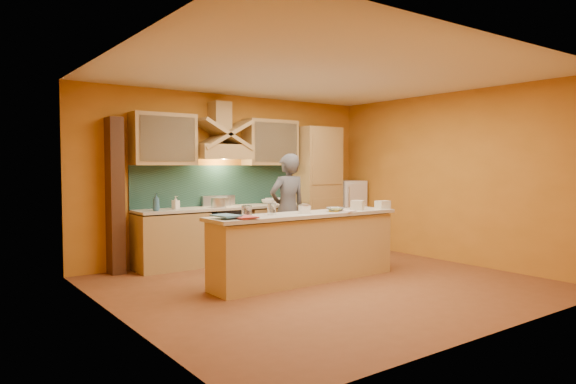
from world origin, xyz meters
TOP-DOWN VIEW (x-y plane):
  - floor at (0.00, 0.00)m, footprint 5.50×5.00m
  - ceiling at (0.00, 0.00)m, footprint 5.50×5.00m
  - wall_back at (0.00, 2.50)m, footprint 5.50×0.02m
  - wall_front at (0.00, -2.50)m, footprint 5.50×0.02m
  - wall_left at (-2.75, 0.00)m, footprint 0.02×5.00m
  - wall_right at (2.75, 0.00)m, footprint 0.02×5.00m
  - base_cabinet_left at (-1.25, 2.20)m, footprint 1.10×0.60m
  - base_cabinet_right at (0.65, 2.20)m, footprint 1.10×0.60m
  - counter_top at (-0.30, 2.20)m, footprint 3.00×0.62m
  - stove at (-0.30, 2.20)m, footprint 0.60×0.58m
  - backsplash at (-0.30, 2.48)m, footprint 3.00×0.03m
  - range_hood at (-0.30, 2.25)m, footprint 0.92×0.50m
  - hood_chimney at (-0.30, 2.35)m, footprint 0.30×0.30m
  - upper_cabinet_left at (-1.30, 2.33)m, footprint 1.00×0.35m
  - upper_cabinet_right at (0.70, 2.33)m, footprint 1.00×0.35m
  - pantry_column at (1.65, 2.20)m, footprint 0.80×0.60m
  - fridge at (2.40, 2.20)m, footprint 0.58×0.60m
  - trim_column_left at (-2.05, 2.35)m, footprint 0.20×0.30m
  - island_body at (-0.10, 0.30)m, footprint 2.80×0.55m
  - island_top at (-0.10, 0.30)m, footprint 2.90×0.62m
  - person at (0.41, 1.41)m, footprint 0.67×0.46m
  - pot_large at (-0.46, 2.11)m, footprint 0.32×0.32m
  - pot_small at (-0.24, 2.32)m, footprint 0.19×0.19m
  - soap_bottle_a at (-1.16, 2.21)m, footprint 0.12×0.12m
  - soap_bottle_b at (-1.53, 2.08)m, footprint 0.13×0.13m
  - bowl_back at (0.62, 2.27)m, footprint 0.28×0.28m
  - dish_rack at (0.76, 2.28)m, footprint 0.29×0.24m
  - book_lower at (-1.28, 0.16)m, footprint 0.27×0.34m
  - book_upper at (-1.48, 0.26)m, footprint 0.30×0.38m
  - jar_large at (-1.02, 0.34)m, footprint 0.17×0.17m
  - jar_small at (-0.63, 0.35)m, footprint 0.13×0.13m
  - kitchen_scale at (-0.14, 0.27)m, footprint 0.15×0.15m
  - mixing_bowl at (0.37, 0.22)m, footprint 0.32×0.32m
  - cloth at (0.50, 0.10)m, footprint 0.30×0.27m
  - grocery_bag_a at (0.83, 0.25)m, footprint 0.27×0.26m
  - grocery_bag_b at (1.28, 0.17)m, footprint 0.21×0.17m

SIDE VIEW (x-z plane):
  - floor at x=0.00m, z-range -0.01..0.01m
  - base_cabinet_left at x=-1.25m, z-range 0.00..0.86m
  - base_cabinet_right at x=0.65m, z-range 0.00..0.86m
  - island_body at x=-0.10m, z-range 0.00..0.88m
  - stove at x=-0.30m, z-range 0.00..0.90m
  - fridge at x=2.40m, z-range 0.00..1.30m
  - person at x=0.41m, z-range 0.00..1.78m
  - counter_top at x=-0.30m, z-range 0.88..0.92m
  - island_top at x=-0.10m, z-range 0.90..0.95m
  - cloth at x=0.50m, z-range 0.94..0.96m
  - bowl_back at x=0.62m, z-range 0.92..1.00m
  - book_lower at x=-1.28m, z-range 0.94..0.98m
  - pot_small at x=-0.24m, z-range 0.90..1.03m
  - dish_rack at x=0.76m, z-range 0.92..1.02m
  - mixing_bowl at x=0.37m, z-range 0.95..1.01m
  - pot_large at x=-0.46m, z-range 0.90..1.06m
  - book_upper at x=-1.48m, z-range 0.97..0.99m
  - kitchen_scale at x=-0.14m, z-range 0.94..1.05m
  - grocery_bag_b at x=1.28m, z-range 0.94..1.07m
  - grocery_bag_a at x=0.83m, z-range 0.94..1.08m
  - jar_large at x=-1.02m, z-range 0.94..1.09m
  - soap_bottle_a at x=-1.16m, z-range 0.92..1.12m
  - jar_small at x=-0.63m, z-range 0.95..1.10m
  - soap_bottle_b at x=-1.53m, z-range 0.92..1.19m
  - pantry_column at x=1.65m, z-range 0.00..2.30m
  - trim_column_left at x=-2.05m, z-range 0.00..2.30m
  - backsplash at x=-0.30m, z-range 0.90..1.60m
  - wall_back at x=0.00m, z-range 0.00..2.80m
  - wall_front at x=0.00m, z-range 0.00..2.80m
  - wall_left at x=-2.75m, z-range 0.00..2.80m
  - wall_right at x=2.75m, z-range 0.00..2.80m
  - range_hood at x=-0.30m, z-range 1.70..1.94m
  - upper_cabinet_left at x=-1.30m, z-range 1.60..2.40m
  - upper_cabinet_right at x=0.70m, z-range 1.60..2.40m
  - hood_chimney at x=-0.30m, z-range 2.15..2.65m
  - ceiling at x=0.00m, z-range 2.79..2.80m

